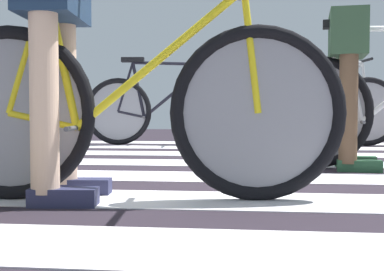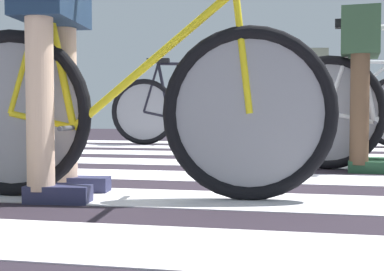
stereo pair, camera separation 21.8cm
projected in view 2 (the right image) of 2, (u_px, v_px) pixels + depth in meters
ground at (264, 172)px, 3.22m from camera, size 18.00×14.00×0.02m
crosswalk_markings at (268, 170)px, 3.24m from camera, size 5.48×5.73×0.00m
bicycle_1_of_4 at (126, 107)px, 2.19m from camera, size 1.73×0.52×0.93m
cyclist_1_of_4 at (53, 42)px, 2.21m from camera, size 0.34×0.43×1.02m
cyclist_2_of_4 at (361, 67)px, 3.22m from camera, size 0.35×0.43×0.98m
bicycle_3_of_4 at (190, 109)px, 5.62m from camera, size 1.73×0.52×0.93m
bicycle_4_of_4 at (344, 109)px, 5.31m from camera, size 1.73×0.52×0.93m
cyclist_4_of_4 at (314, 84)px, 5.32m from camera, size 0.36×0.44×0.98m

